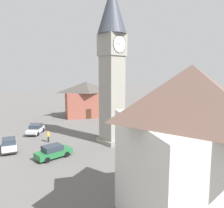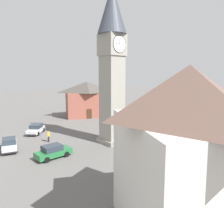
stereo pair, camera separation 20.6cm
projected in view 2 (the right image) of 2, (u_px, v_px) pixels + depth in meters
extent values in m
plane|color=#605E5B|center=(112.00, 142.00, 30.71)|extent=(200.00, 200.00, 0.00)
cube|color=gray|center=(112.00, 140.00, 30.66)|extent=(3.22, 3.22, 0.60)
cube|color=gray|center=(112.00, 98.00, 29.81)|extent=(2.58, 2.58, 11.37)
cube|color=gray|center=(112.00, 45.00, 28.79)|extent=(2.89, 2.89, 2.84)
cone|color=#383D47|center=(112.00, 9.00, 28.14)|extent=(3.90, 3.90, 6.26)
cylinder|color=white|center=(120.00, 44.00, 27.70)|extent=(2.17, 0.04, 2.17)
torus|color=black|center=(120.00, 44.00, 27.69)|extent=(2.23, 0.06, 2.23)
cube|color=black|center=(120.00, 42.00, 27.63)|extent=(0.05, 0.02, 0.61)
cube|color=black|center=(118.00, 44.00, 27.46)|extent=(0.82, 0.02, 0.04)
cylinder|color=white|center=(105.00, 46.00, 29.89)|extent=(2.17, 0.04, 2.17)
torus|color=black|center=(105.00, 46.00, 29.90)|extent=(2.23, 0.06, 2.23)
cube|color=silver|center=(9.00, 146.00, 27.43)|extent=(2.75, 4.41, 0.64)
cube|color=#28333D|center=(9.00, 141.00, 27.48)|extent=(2.07, 2.44, 0.64)
cylinder|color=black|center=(17.00, 150.00, 26.72)|extent=(0.39, 0.68, 0.64)
cylinder|color=black|center=(2.00, 152.00, 26.03)|extent=(0.39, 0.68, 0.64)
cylinder|color=black|center=(16.00, 144.00, 28.91)|extent=(0.39, 0.68, 0.64)
cylinder|color=black|center=(3.00, 146.00, 28.23)|extent=(0.39, 0.68, 0.64)
cube|color=black|center=(10.00, 153.00, 25.66)|extent=(1.64, 0.57, 0.16)
cube|color=#236B38|center=(54.00, 153.00, 25.06)|extent=(4.14, 1.81, 0.64)
cube|color=#28333D|center=(52.00, 148.00, 24.87)|extent=(2.14, 1.61, 0.64)
cylinder|color=black|center=(60.00, 151.00, 26.51)|extent=(0.65, 0.24, 0.64)
cylinder|color=black|center=(67.00, 154.00, 25.35)|extent=(0.65, 0.24, 0.64)
cylinder|color=black|center=(40.00, 156.00, 24.86)|extent=(0.65, 0.24, 0.64)
cylinder|color=black|center=(47.00, 160.00, 23.69)|extent=(0.65, 0.24, 0.64)
cube|color=black|center=(69.00, 150.00, 26.45)|extent=(0.16, 1.67, 0.16)
cube|color=silver|center=(36.00, 130.00, 35.05)|extent=(4.06, 4.14, 0.64)
cube|color=#28333D|center=(36.00, 126.00, 35.11)|extent=(2.58, 2.60, 0.64)
cylinder|color=black|center=(38.00, 134.00, 33.84)|extent=(0.60, 0.62, 0.64)
cylinder|color=black|center=(28.00, 134.00, 33.90)|extent=(0.60, 0.62, 0.64)
cylinder|color=black|center=(44.00, 130.00, 36.27)|extent=(0.60, 0.62, 0.64)
cylinder|color=black|center=(34.00, 130.00, 36.33)|extent=(0.60, 0.62, 0.64)
cube|color=black|center=(31.00, 135.00, 33.08)|extent=(1.29, 1.24, 0.16)
cylinder|color=black|center=(48.00, 139.00, 30.75)|extent=(0.13, 0.13, 0.82)
cylinder|color=black|center=(49.00, 139.00, 30.93)|extent=(0.13, 0.13, 0.82)
cube|color=gold|center=(48.00, 134.00, 30.74)|extent=(0.42, 0.38, 0.60)
cylinder|color=gold|center=(47.00, 135.00, 30.52)|extent=(0.09, 0.09, 0.60)
cylinder|color=gold|center=(49.00, 134.00, 30.97)|extent=(0.09, 0.09, 0.60)
sphere|color=beige|center=(48.00, 131.00, 30.67)|extent=(0.22, 0.22, 0.22)
sphere|color=black|center=(48.00, 131.00, 30.67)|extent=(0.20, 0.20, 0.20)
cylinder|color=brown|center=(170.00, 131.00, 30.54)|extent=(0.44, 0.44, 3.32)
sphere|color=#1E4C23|center=(171.00, 106.00, 30.04)|extent=(5.23, 5.23, 5.23)
cube|color=#995142|center=(87.00, 104.00, 48.63)|extent=(10.24, 8.44, 5.45)
pyramid|color=#47423D|center=(87.00, 87.00, 48.07)|extent=(10.76, 8.86, 2.36)
cube|color=#422819|center=(89.00, 114.00, 46.37)|extent=(1.04, 0.53, 2.10)
cube|color=beige|center=(184.00, 180.00, 12.55)|extent=(9.44, 9.92, 7.25)
pyramid|color=brown|center=(189.00, 92.00, 11.82)|extent=(9.91, 10.42, 2.95)
cube|color=#422819|center=(155.00, 187.00, 16.67)|extent=(1.01, 0.59, 2.10)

